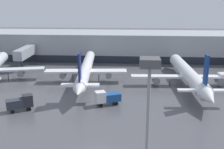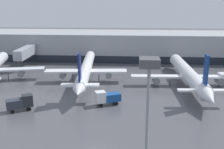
# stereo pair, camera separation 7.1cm
# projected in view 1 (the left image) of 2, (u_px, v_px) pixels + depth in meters

# --- Properties ---
(terminal_building) EXTENTS (160.00, 28.84, 9.00)m
(terminal_building) POSITION_uv_depth(u_px,v_px,m) (117.00, 45.00, 96.53)
(terminal_building) COLOR #9EA0A5
(terminal_building) RESTS_ON ground_plane
(parked_jet_0) EXTENTS (27.18, 38.45, 10.23)m
(parked_jet_0) POSITION_uv_depth(u_px,v_px,m) (188.00, 74.00, 66.99)
(parked_jet_0) COLOR white
(parked_jet_0) RESTS_ON ground_plane
(parked_jet_3) EXTENTS (20.48, 39.00, 10.17)m
(parked_jet_3) POSITION_uv_depth(u_px,v_px,m) (86.00, 69.00, 69.70)
(parked_jet_3) COLOR white
(parked_jet_3) RESTS_ON ground_plane
(service_truck_0) EXTENTS (5.07, 3.86, 2.95)m
(service_truck_0) POSITION_uv_depth(u_px,v_px,m) (20.00, 103.00, 52.47)
(service_truck_0) COLOR #2D333D
(service_truck_0) RESTS_ON ground_plane
(service_truck_1) EXTENTS (5.35, 3.62, 2.90)m
(service_truck_1) POSITION_uv_depth(u_px,v_px,m) (107.00, 97.00, 55.33)
(service_truck_1) COLOR #19478C
(service_truck_1) RESTS_ON ground_plane
(apron_light_mast_1) EXTENTS (1.80, 1.80, 15.54)m
(apron_light_mast_1) POSITION_uv_depth(u_px,v_px,m) (149.00, 91.00, 25.43)
(apron_light_mast_1) COLOR gray
(apron_light_mast_1) RESTS_ON ground_plane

